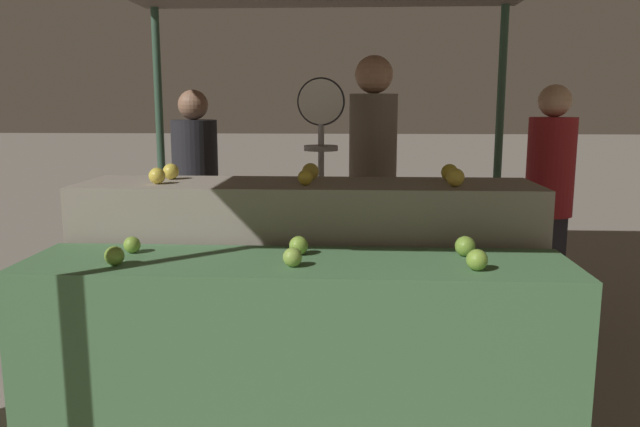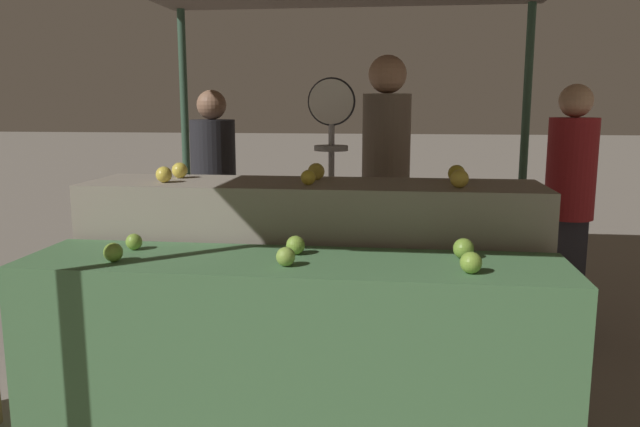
{
  "view_description": "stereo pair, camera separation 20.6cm",
  "coord_description": "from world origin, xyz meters",
  "px_view_note": "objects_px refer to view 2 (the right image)",
  "views": [
    {
      "loc": [
        0.24,
        -2.55,
        1.51
      ],
      "look_at": [
        0.08,
        0.3,
        1.01
      ],
      "focal_mm": 35.0,
      "sensor_mm": 36.0,
      "label": 1
    },
    {
      "loc": [
        0.44,
        -2.53,
        1.51
      ],
      "look_at": [
        0.08,
        0.3,
        1.01
      ],
      "focal_mm": 35.0,
      "sensor_mm": 36.0,
      "label": 2
    }
  ],
  "objects_px": {
    "produce_scale": "(331,156)",
    "person_customer_right": "(570,189)",
    "person_customer_left": "(214,184)",
    "person_vendor_at_scale": "(386,173)"
  },
  "relations": [
    {
      "from": "produce_scale",
      "to": "person_customer_right",
      "type": "xyz_separation_m",
      "value": [
        1.53,
        0.59,
        -0.25
      ]
    },
    {
      "from": "produce_scale",
      "to": "person_customer_right",
      "type": "height_order",
      "value": "produce_scale"
    },
    {
      "from": "produce_scale",
      "to": "person_customer_left",
      "type": "distance_m",
      "value": 1.24
    },
    {
      "from": "produce_scale",
      "to": "person_vendor_at_scale",
      "type": "bearing_deg",
      "value": 45.59
    },
    {
      "from": "person_customer_left",
      "to": "produce_scale",
      "type": "bearing_deg",
      "value": 115.74
    },
    {
      "from": "person_customer_left",
      "to": "person_customer_right",
      "type": "bearing_deg",
      "value": 150.37
    },
    {
      "from": "produce_scale",
      "to": "person_customer_left",
      "type": "xyz_separation_m",
      "value": [
        -0.95,
        0.74,
        -0.28
      ]
    },
    {
      "from": "produce_scale",
      "to": "person_customer_right",
      "type": "relative_size",
      "value": 1.01
    },
    {
      "from": "person_customer_right",
      "to": "produce_scale",
      "type": "bearing_deg",
      "value": 23.27
    },
    {
      "from": "person_customer_left",
      "to": "person_customer_right",
      "type": "height_order",
      "value": "person_customer_right"
    }
  ]
}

